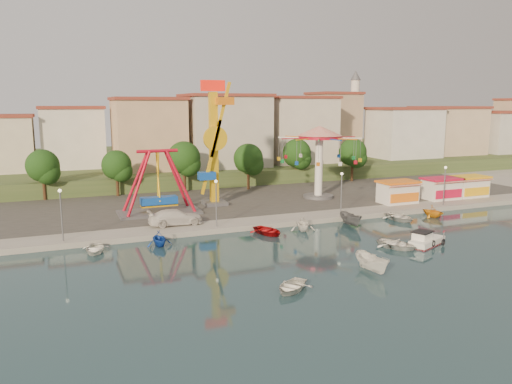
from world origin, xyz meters
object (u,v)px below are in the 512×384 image
kamikaze_tower (215,146)px  van (176,217)px  rowboat_a (397,244)px  skiff (372,263)px  pirate_ship_ride (158,183)px  wave_swinger (319,145)px  cabin_motorboat (426,241)px

kamikaze_tower → van: bearing=-130.3°
kamikaze_tower → rowboat_a: kamikaze_tower is taller
skiff → van: 23.78m
pirate_ship_ride → van: pirate_ship_ride is taller
pirate_ship_ride → van: bearing=-85.2°
skiff → rowboat_a: bearing=36.5°
wave_swinger → cabin_motorboat: bearing=-92.1°
cabin_motorboat → skiff: bearing=-178.0°
wave_swinger → cabin_motorboat: size_ratio=2.35×
van → kamikaze_tower: bearing=-40.6°
kamikaze_tower → wave_swinger: (15.41, -0.39, -0.40)m
rowboat_a → skiff: 8.14m
kamikaze_tower → skiff: (4.72, -29.25, -7.80)m
pirate_ship_ride → skiff: bearing=-64.6°
pirate_ship_ride → rowboat_a: size_ratio=2.46×
wave_swinger → van: bearing=-159.7°
pirate_ship_ride → wave_swinger: size_ratio=0.86×
rowboat_a → skiff: skiff is taller
kamikaze_tower → van: kamikaze_tower is taller
skiff → van: size_ratio=0.68×
pirate_ship_ride → skiff: (12.82, -27.02, -3.60)m
cabin_motorboat → rowboat_a: (-3.38, 0.20, -0.01)m
kamikaze_tower → cabin_motorboat: kamikaze_tower is taller
wave_swinger → skiff: size_ratio=2.83×
pirate_ship_ride → rowboat_a: 29.49m
kamikaze_tower → cabin_motorboat: (14.51, -24.44, -8.16)m
pirate_ship_ride → wave_swinger: wave_swinger is taller
pirate_ship_ride → van: size_ratio=1.65×
pirate_ship_ride → van: (0.56, -6.66, -2.91)m
cabin_motorboat → van: 27.00m
pirate_ship_ride → skiff: pirate_ship_ride is taller
kamikaze_tower → cabin_motorboat: size_ratio=3.35×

